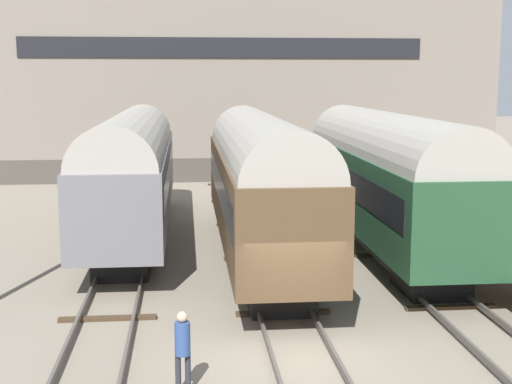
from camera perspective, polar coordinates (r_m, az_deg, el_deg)
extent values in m
plane|color=slate|center=(17.06, 3.58, -13.00)|extent=(200.00, 200.00, 0.00)
cube|color=#4C4742|center=(17.04, -15.34, -12.70)|extent=(0.08, 60.00, 0.16)
cube|color=#4C4742|center=(16.86, -10.40, -12.76)|extent=(0.08, 60.00, 0.16)
cube|color=#3D2D1E|center=(19.77, -11.78, -9.87)|extent=(2.60, 0.24, 0.10)
cube|color=#3D2D1E|center=(25.49, -10.37, -5.50)|extent=(2.60, 0.24, 0.10)
cube|color=#3D2D1E|center=(31.32, -9.49, -2.73)|extent=(2.60, 0.24, 0.10)
cube|color=#3D2D1E|center=(37.20, -8.89, -0.84)|extent=(2.60, 0.24, 0.10)
cube|color=#3D2D1E|center=(43.12, -8.46, 0.53)|extent=(2.60, 0.24, 0.10)
cube|color=#4C4742|center=(16.90, 1.13, -12.55)|extent=(0.08, 60.00, 0.16)
cube|color=#4C4742|center=(17.12, 6.02, -12.31)|extent=(0.08, 60.00, 0.16)
cube|color=#3D2D1E|center=(19.82, 2.18, -9.63)|extent=(2.60, 0.24, 0.10)
cube|color=#3D2D1E|center=(25.53, 0.34, -5.32)|extent=(2.60, 0.24, 0.10)
cube|color=#3D2D1E|center=(31.35, -0.80, -2.60)|extent=(2.60, 0.24, 0.10)
cube|color=#3D2D1E|center=(37.23, -1.58, -0.73)|extent=(2.60, 0.24, 0.10)
cube|color=#3D2D1E|center=(43.14, -2.15, 0.63)|extent=(2.60, 0.24, 0.10)
cube|color=#4C4742|center=(18.05, 16.57, -11.50)|extent=(0.08, 60.00, 0.16)
cube|color=#3D2D1E|center=(20.98, 15.29, -8.89)|extent=(2.60, 0.24, 0.10)
cube|color=#3D2D1E|center=(26.44, 10.66, -4.98)|extent=(2.60, 0.24, 0.10)
cube|color=#3D2D1E|center=(32.10, 7.67, -2.40)|extent=(2.60, 0.24, 0.10)
cube|color=#3D2D1E|center=(37.86, 5.60, -0.60)|extent=(2.60, 0.24, 0.10)
cube|color=#3D2D1E|center=(43.68, 4.07, 0.72)|extent=(2.60, 0.24, 0.10)
cube|color=black|center=(30.34, -0.65, -2.12)|extent=(1.80, 2.40, 1.00)
cube|color=black|center=(20.39, 1.90, -7.76)|extent=(1.80, 2.40, 1.00)
cube|color=#4C3823|center=(24.95, 0.37, -0.13)|extent=(2.90, 15.87, 2.81)
cube|color=black|center=(24.90, 0.37, 0.64)|extent=(2.94, 14.60, 1.01)
cylinder|color=gray|center=(24.76, 0.38, 3.08)|extent=(2.76, 15.55, 2.76)
cube|color=black|center=(31.67, 7.84, -1.73)|extent=(1.80, 2.40, 1.00)
cube|color=black|center=(22.37, 13.78, -6.49)|extent=(1.80, 2.40, 1.00)
cube|color=#1E4228|center=(26.61, 10.41, 0.22)|extent=(3.04, 15.29, 2.74)
cube|color=black|center=(26.57, 10.43, 0.93)|extent=(3.08, 14.07, 0.99)
cylinder|color=gray|center=(26.44, 10.49, 3.16)|extent=(2.89, 14.99, 2.89)
cube|color=black|center=(34.70, -9.13, -0.81)|extent=(1.80, 2.40, 1.00)
cube|color=black|center=(24.05, -10.66, -5.28)|extent=(1.80, 2.40, 1.00)
cube|color=slate|center=(29.04, -9.86, 0.93)|extent=(2.92, 16.78, 2.70)
cube|color=black|center=(28.99, -9.87, 1.56)|extent=(2.96, 15.44, 0.97)
cylinder|color=gray|center=(28.88, -9.93, 3.58)|extent=(2.78, 16.44, 2.78)
cylinder|color=brown|center=(24.01, 16.12, -5.55)|extent=(0.20, 0.20, 0.98)
cylinder|color=#282833|center=(15.15, -6.25, -14.28)|extent=(0.12, 0.12, 0.83)
cylinder|color=#282833|center=(15.15, -5.47, -14.27)|extent=(0.12, 0.12, 0.83)
cylinder|color=navy|center=(14.87, -5.90, -11.58)|extent=(0.32, 0.32, 0.69)
sphere|color=tan|center=(14.71, -5.93, -9.91)|extent=(0.22, 0.22, 0.22)
cube|color=#46403A|center=(51.01, -2.95, 2.73)|extent=(34.89, 13.34, 1.50)
cube|color=slate|center=(50.72, -3.02, 11.16)|extent=(34.89, 13.34, 13.46)
cube|color=black|center=(44.02, -2.60, 11.47)|extent=(24.42, 0.10, 1.20)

